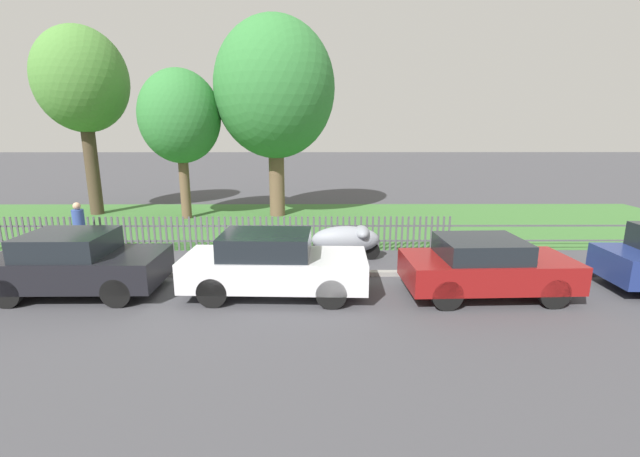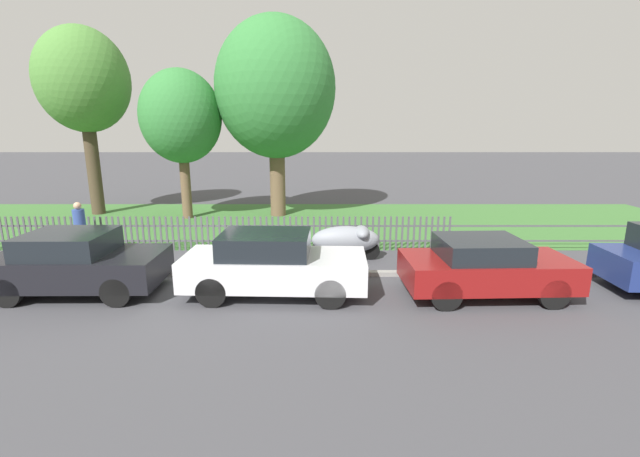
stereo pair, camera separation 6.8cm
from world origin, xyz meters
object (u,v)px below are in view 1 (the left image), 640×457
(tree_nearest_kerb, at_px, (82,82))
(tree_mid_park, at_px, (275,89))
(parked_car_navy_estate, at_px, (273,264))
(tree_behind_motorcycle, at_px, (180,117))
(pedestrian_near_fence, at_px, (79,226))
(covered_motorcycle, at_px, (347,239))
(parked_car_black_saloon, at_px, (77,263))
(parked_car_red_compact, at_px, (485,266))

(tree_nearest_kerb, relative_size, tree_mid_park, 0.96)
(parked_car_navy_estate, distance_m, tree_behind_motorcycle, 10.54)
(parked_car_navy_estate, height_order, pedestrian_near_fence, pedestrian_near_fence)
(tree_behind_motorcycle, bearing_deg, covered_motorcycle, -42.74)
(parked_car_navy_estate, relative_size, tree_mid_park, 0.51)
(parked_car_navy_estate, bearing_deg, tree_nearest_kerb, 134.83)
(parked_car_black_saloon, bearing_deg, covered_motorcycle, 21.67)
(tree_nearest_kerb, xyz_separation_m, tree_mid_park, (8.22, -0.34, -0.33))
(tree_nearest_kerb, height_order, tree_behind_motorcycle, tree_nearest_kerb)
(parked_car_red_compact, relative_size, pedestrian_near_fence, 2.31)
(tree_nearest_kerb, distance_m, tree_mid_park, 8.23)
(parked_car_navy_estate, relative_size, pedestrian_near_fence, 2.54)
(tree_mid_park, bearing_deg, tree_behind_motorcycle, -171.33)
(parked_car_black_saloon, xyz_separation_m, pedestrian_near_fence, (-1.57, 3.02, 0.19))
(parked_car_red_compact, relative_size, tree_nearest_kerb, 0.48)
(parked_car_navy_estate, height_order, covered_motorcycle, parked_car_navy_estate)
(parked_car_black_saloon, xyz_separation_m, covered_motorcycle, (6.47, 2.63, -0.13))
(parked_car_navy_estate, height_order, tree_mid_park, tree_mid_park)
(covered_motorcycle, height_order, tree_mid_park, tree_mid_park)
(tree_behind_motorcycle, bearing_deg, tree_mid_park, 8.67)
(parked_car_black_saloon, relative_size, tree_nearest_kerb, 0.48)
(covered_motorcycle, bearing_deg, parked_car_red_compact, -44.03)
(parked_car_black_saloon, height_order, pedestrian_near_fence, pedestrian_near_fence)
(parked_car_navy_estate, bearing_deg, pedestrian_near_fence, 154.96)
(parked_car_red_compact, xyz_separation_m, tree_nearest_kerb, (-13.87, 9.79, 5.01))
(covered_motorcycle, relative_size, tree_behind_motorcycle, 0.33)
(parked_car_black_saloon, bearing_deg, parked_car_navy_estate, -1.97)
(parked_car_black_saloon, height_order, parked_car_red_compact, parked_car_black_saloon)
(parked_car_navy_estate, bearing_deg, covered_motorcycle, 57.54)
(covered_motorcycle, distance_m, tree_mid_park, 8.60)
(parked_car_red_compact, xyz_separation_m, pedestrian_near_fence, (-11.02, 3.20, 0.22))
(parked_car_navy_estate, relative_size, parked_car_red_compact, 1.10)
(tree_nearest_kerb, height_order, tree_mid_park, tree_mid_park)
(tree_nearest_kerb, bearing_deg, parked_car_navy_estate, -47.25)
(covered_motorcycle, bearing_deg, pedestrian_near_fence, 176.40)
(parked_car_black_saloon, relative_size, parked_car_navy_estate, 0.91)
(parked_car_red_compact, height_order, tree_behind_motorcycle, tree_behind_motorcycle)
(covered_motorcycle, height_order, tree_nearest_kerb, tree_nearest_kerb)
(tree_mid_park, bearing_deg, parked_car_navy_estate, -85.27)
(pedestrian_near_fence, bearing_deg, tree_nearest_kerb, -150.80)
(tree_nearest_kerb, relative_size, pedestrian_near_fence, 4.82)
(parked_car_red_compact, relative_size, tree_behind_motorcycle, 0.62)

